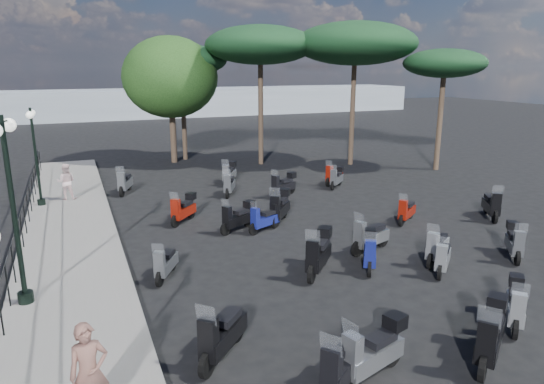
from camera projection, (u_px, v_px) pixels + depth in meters
name	position (u px, v px, depth m)	size (l,w,h in m)	color
ground	(301.00, 254.00, 14.74)	(120.00, 120.00, 0.00)	black
sidewalk	(70.00, 249.00, 14.99)	(3.00, 30.00, 0.15)	slate
railing	(19.00, 231.00, 14.12)	(0.04, 26.04, 1.10)	black
lamp_post_1	(12.00, 200.00, 10.80)	(0.48, 1.28, 4.39)	black
lamp_post_2	(35.00, 151.00, 18.93)	(0.31, 1.14, 3.87)	black
woman	(89.00, 373.00, 7.46)	(0.60, 0.40, 1.65)	brown
pedestrian_far	(66.00, 182.00, 20.10)	(0.74, 0.57, 1.51)	beige
scooter_1	(222.00, 336.00, 9.35)	(1.34, 1.40, 1.45)	black
scooter_2	(165.00, 264.00, 12.97)	(0.85, 1.34, 1.19)	black
scooter_3	(183.00, 210.00, 17.64)	(1.21, 1.30, 1.29)	black
scooter_4	(125.00, 183.00, 21.67)	(0.83, 1.65, 1.37)	black
scooter_5	(343.00, 366.00, 8.43)	(1.48, 1.18, 1.42)	black
scooter_6	(373.00, 353.00, 8.75)	(1.72, 0.80, 1.41)	black
scooter_7	(370.00, 252.00, 13.62)	(1.03, 1.42, 1.29)	black
scooter_8	(265.00, 219.00, 16.72)	(1.39, 0.80, 1.18)	black
scooter_9	(238.00, 218.00, 16.71)	(1.48, 0.92, 1.28)	black
scooter_10	(229.00, 185.00, 21.36)	(0.90, 1.52, 1.31)	black
scooter_11	(490.00, 336.00, 9.24)	(1.59, 1.26, 1.48)	black
scooter_12	(318.00, 254.00, 13.27)	(1.40, 1.50, 1.49)	black
scooter_13	(370.00, 237.00, 14.81)	(1.68, 0.78, 1.38)	black
scooter_14	(280.00, 208.00, 17.64)	(1.31, 1.54, 1.48)	black
scooter_15	(229.00, 174.00, 23.49)	(1.08, 1.44, 1.32)	black
scooter_16	(516.00, 306.00, 10.58)	(1.26, 1.22, 1.27)	black
scooter_17	(443.00, 258.00, 13.32)	(1.20, 1.11, 1.23)	black
scooter_18	(437.00, 247.00, 14.01)	(1.45, 1.04, 1.34)	black
scooter_19	(406.00, 212.00, 17.65)	(1.30, 0.96, 1.21)	black
scooter_20	(283.00, 185.00, 21.25)	(1.51, 0.91, 1.29)	black
scooter_23	(515.00, 243.00, 14.36)	(1.13, 1.34, 1.28)	black
scooter_24	(492.00, 206.00, 18.08)	(1.09, 1.56, 1.43)	black
scooter_25	(337.00, 178.00, 22.79)	(1.19, 1.11, 1.19)	black
scooter_26	(333.00, 176.00, 23.36)	(1.37, 1.00, 1.27)	black
broadleaf_tree	(170.00, 77.00, 27.70)	(5.43, 5.43, 7.25)	#38281E
pine_0	(260.00, 45.00, 26.77)	(6.15, 6.15, 7.77)	#38281E
pine_1	(355.00, 44.00, 26.62)	(6.77, 6.77, 7.95)	#38281E
pine_2	(181.00, 61.00, 28.36)	(5.37, 5.37, 6.84)	#38281E
pine_3	(445.00, 64.00, 25.43)	(4.31, 4.31, 6.46)	#38281E
distant_hills	(127.00, 103.00, 54.58)	(70.00, 8.00, 3.00)	gray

